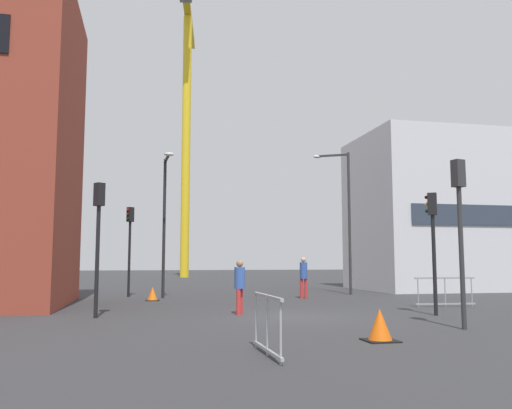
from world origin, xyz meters
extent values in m
plane|color=#333335|center=(0.00, 0.00, 0.00)|extent=(160.00, 160.00, 0.00)
cube|color=silver|center=(14.43, 12.94, 4.53)|extent=(12.62, 7.22, 9.07)
cube|color=#2D3847|center=(14.43, 9.29, 4.11)|extent=(10.60, 0.08, 1.10)
cylinder|color=yellow|center=(-0.38, 38.63, 13.83)|extent=(0.90, 0.90, 27.66)
cube|color=yellow|center=(-0.07, 40.90, 28.06)|extent=(2.48, 13.08, 0.70)
cylinder|color=#2D2D30|center=(5.84, 9.63, 3.63)|extent=(0.14, 0.14, 7.25)
cube|color=#2D2D30|center=(5.13, 10.02, 7.15)|extent=(1.47, 0.88, 0.10)
ellipsoid|color=silver|center=(4.42, 10.42, 7.13)|extent=(0.44, 0.24, 0.16)
cylinder|color=#232326|center=(-3.51, 8.95, 3.20)|extent=(0.14, 0.14, 6.41)
cube|color=#232326|center=(-3.46, 8.04, 6.31)|extent=(0.20, 1.83, 0.10)
ellipsoid|color=silver|center=(-3.41, 7.13, 6.29)|extent=(0.44, 0.24, 0.16)
cylinder|color=#2D2D30|center=(3.43, -3.74, 1.78)|extent=(0.12, 0.12, 3.56)
cube|color=#2D2D30|center=(3.43, -3.74, 3.91)|extent=(0.33, 0.30, 0.70)
sphere|color=#390605|center=(3.60, -3.70, 4.13)|extent=(0.11, 0.11, 0.11)
sphere|color=#F2A514|center=(3.60, -3.70, 3.91)|extent=(0.11, 0.11, 0.11)
sphere|color=#07330F|center=(3.60, -3.70, 3.69)|extent=(0.11, 0.11, 0.11)
cylinder|color=black|center=(4.54, -0.56, 1.57)|extent=(0.12, 0.12, 3.14)
cube|color=black|center=(4.54, -0.56, 3.49)|extent=(0.37, 0.35, 0.70)
sphere|color=#390605|center=(4.40, -0.46, 3.71)|extent=(0.11, 0.11, 0.11)
sphere|color=#F2A514|center=(4.40, -0.46, 3.49)|extent=(0.11, 0.11, 0.11)
sphere|color=#07330F|center=(4.40, -0.46, 3.27)|extent=(0.11, 0.11, 0.11)
cylinder|color=black|center=(-5.07, 10.14, 1.77)|extent=(0.12, 0.12, 3.54)
cube|color=black|center=(-5.07, 10.14, 3.89)|extent=(0.37, 0.37, 0.70)
sphere|color=red|center=(-5.20, 10.02, 4.11)|extent=(0.11, 0.11, 0.11)
sphere|color=#3C2905|center=(-5.20, 10.02, 3.89)|extent=(0.11, 0.11, 0.11)
sphere|color=#07330F|center=(-5.20, 10.02, 3.67)|extent=(0.11, 0.11, 0.11)
cylinder|color=black|center=(-5.75, 0.86, 1.67)|extent=(0.12, 0.12, 3.35)
cube|color=black|center=(-5.75, 0.86, 3.70)|extent=(0.36, 0.37, 0.70)
sphere|color=#390605|center=(-5.86, 1.00, 3.92)|extent=(0.11, 0.11, 0.11)
sphere|color=#F2A514|center=(-5.86, 1.00, 3.70)|extent=(0.11, 0.11, 0.11)
sphere|color=#07330F|center=(-5.86, 1.00, 3.48)|extent=(0.11, 0.11, 0.11)
cylinder|color=red|center=(-1.44, 0.87, 0.41)|extent=(0.14, 0.14, 0.81)
cylinder|color=red|center=(-1.34, 1.05, 0.41)|extent=(0.14, 0.14, 0.81)
cylinder|color=#33519E|center=(-1.39, 0.96, 1.15)|extent=(0.34, 0.34, 0.68)
sphere|color=#8C6647|center=(-1.39, 0.96, 1.60)|extent=(0.22, 0.22, 0.22)
cylinder|color=red|center=(2.82, 7.48, 0.44)|extent=(0.14, 0.14, 0.88)
cylinder|color=red|center=(2.62, 7.52, 0.44)|extent=(0.14, 0.14, 0.88)
cylinder|color=#33519E|center=(2.72, 7.50, 1.25)|extent=(0.34, 0.34, 0.73)
sphere|color=tan|center=(2.72, 7.50, 1.74)|extent=(0.24, 0.24, 0.24)
cube|color=#9EA0A5|center=(-2.17, -6.30, 1.05)|extent=(0.11, 1.95, 0.06)
cube|color=#9EA0A5|center=(-2.17, -6.30, 0.10)|extent=(0.11, 1.95, 0.06)
cylinder|color=#9EA0A5|center=(-2.15, -7.17, 0.53)|extent=(0.04, 0.04, 1.05)
cylinder|color=#9EA0A5|center=(-2.17, -6.30, 0.53)|extent=(0.04, 0.04, 1.05)
cylinder|color=#9EA0A5|center=(-2.20, -5.42, 0.53)|extent=(0.04, 0.04, 1.05)
cube|color=gray|center=(6.58, 2.24, 1.05)|extent=(2.34, 0.23, 0.06)
cube|color=gray|center=(6.58, 2.24, 0.10)|extent=(2.34, 0.23, 0.06)
cylinder|color=gray|center=(5.53, 2.32, 0.53)|extent=(0.04, 0.04, 1.05)
cylinder|color=gray|center=(6.58, 2.24, 0.53)|extent=(0.04, 0.04, 1.05)
cylinder|color=gray|center=(7.63, 2.16, 0.53)|extent=(0.04, 0.04, 1.05)
cube|color=black|center=(-4.00, 7.49, 0.01)|extent=(0.59, 0.59, 0.03)
cone|color=orange|center=(-4.00, 7.49, 0.30)|extent=(0.45, 0.45, 0.59)
cube|color=black|center=(0.55, -5.10, 0.01)|extent=(0.68, 0.68, 0.03)
cone|color=#E55B0F|center=(0.55, -5.10, 0.34)|extent=(0.52, 0.52, 0.69)
camera|label=1|loc=(-4.37, -15.74, 1.70)|focal=37.16mm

